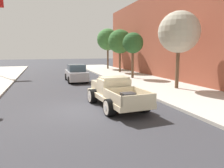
# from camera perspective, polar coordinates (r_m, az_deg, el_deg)

# --- Properties ---
(ground_plane) EXTENTS (140.00, 140.00, 0.00)m
(ground_plane) POSITION_cam_1_polar(r_m,az_deg,el_deg) (10.98, -7.57, -6.83)
(ground_plane) COLOR #333338
(sidewalk_right) EXTENTS (5.50, 64.00, 0.15)m
(sidewalk_right) POSITION_cam_1_polar(r_m,az_deg,el_deg) (14.11, 22.85, -3.63)
(sidewalk_right) COLOR #B7B2A8
(sidewalk_right) RESTS_ON ground
(building_right_storefront) EXTENTS (12.00, 28.00, 9.28)m
(building_right_storefront) POSITION_cam_1_polar(r_m,az_deg,el_deg) (28.65, 21.22, 11.62)
(building_right_storefront) COLOR brown
(building_right_storefront) RESTS_ON ground
(hotrod_truck_cream) EXTENTS (2.41, 5.02, 1.58)m
(hotrod_truck_cream) POSITION_cam_1_polar(r_m,az_deg,el_deg) (11.48, 0.67, -2.19)
(hotrod_truck_cream) COLOR beige
(hotrod_truck_cream) RESTS_ON ground
(car_background_silver) EXTENTS (1.87, 4.30, 1.65)m
(car_background_silver) POSITION_cam_1_polar(r_m,az_deg,el_deg) (21.08, -9.47, 2.76)
(car_background_silver) COLOR #B7B7BC
(car_background_silver) RESTS_ON ground
(street_tree_nearest) EXTENTS (3.02, 3.02, 5.65)m
(street_tree_nearest) POSITION_cam_1_polar(r_m,az_deg,el_deg) (16.81, 17.37, 12.95)
(street_tree_nearest) COLOR brown
(street_tree_nearest) RESTS_ON sidewalk_right
(street_tree_second) EXTENTS (2.12, 2.12, 4.65)m
(street_tree_second) POSITION_cam_1_polar(r_m,az_deg,el_deg) (22.46, 5.58, 10.69)
(street_tree_second) COLOR brown
(street_tree_second) RESTS_ON sidewalk_right
(street_tree_third) EXTENTS (3.11, 3.11, 5.55)m
(street_tree_third) POSITION_cam_1_polar(r_m,az_deg,el_deg) (28.63, 2.13, 11.18)
(street_tree_third) COLOR brown
(street_tree_third) RESTS_ON sidewalk_right
(street_tree_farthest) EXTENTS (3.35, 3.35, 6.22)m
(street_tree_farthest) POSITION_cam_1_polar(r_m,az_deg,el_deg) (34.18, -1.13, 11.71)
(street_tree_farthest) COLOR brown
(street_tree_farthest) RESTS_ON sidewalk_right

